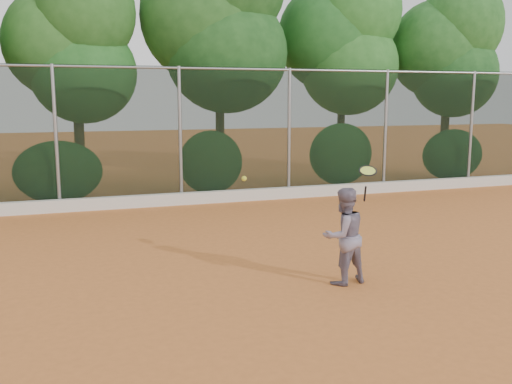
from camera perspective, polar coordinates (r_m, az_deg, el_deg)
name	(u,v)px	position (r m, az deg, el deg)	size (l,w,h in m)	color
ground	(278,287)	(8.43, 2.23, -9.49)	(80.00, 80.00, 0.00)	#C96E2F
concrete_curb	(183,199)	(14.77, -7.31, -0.67)	(24.00, 0.20, 0.30)	silver
tennis_player	(344,236)	(8.50, 8.75, -4.37)	(0.70, 0.55, 1.44)	slate
chainlink_fence	(180,132)	(14.74, -7.60, 6.00)	(24.09, 0.09, 3.50)	black
foliage_backdrop	(144,36)	(16.65, -11.09, 15.07)	(23.70, 3.63, 7.55)	#48341C
tennis_racket	(368,173)	(8.42, 11.10, 1.83)	(0.33, 0.32, 0.54)	black
tennis_ball_in_flight	(244,179)	(7.78, -1.19, 1.36)	(0.07, 0.07, 0.07)	gold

